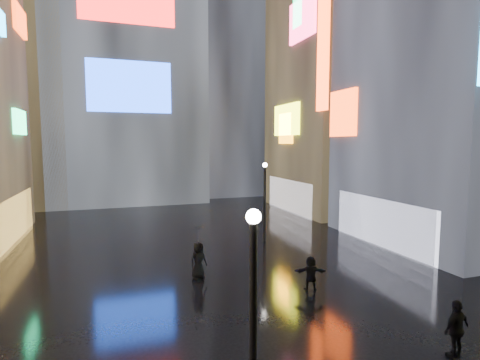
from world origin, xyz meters
name	(u,v)px	position (x,y,z in m)	size (l,w,h in m)	color
ground	(198,249)	(0.00, 20.00, 0.00)	(140.00, 140.00, 0.00)	black
building_right_mid	(453,8)	(15.98, 17.01, 14.99)	(10.28, 13.70, 30.00)	black
building_right_far	(337,65)	(15.98, 30.00, 13.98)	(10.28, 12.00, 28.00)	black
tower_main	(125,15)	(-3.00, 43.97, 21.01)	(16.00, 14.20, 42.00)	black
tower_flank_right	(222,62)	(9.00, 46.00, 17.00)	(12.00, 12.00, 34.00)	black
tower_flank_left	(14,78)	(-14.00, 42.00, 13.00)	(10.00, 10.00, 26.00)	black
lamp_near	(253,321)	(-2.23, 4.62, 2.94)	(0.30, 0.30, 5.20)	black
lamp_far	(265,197)	(4.57, 20.42, 2.94)	(0.30, 0.30, 5.20)	black
pedestrian_3	(456,329)	(4.88, 6.09, 0.89)	(1.04, 0.43, 1.78)	black
pedestrian_4	(198,260)	(-1.04, 15.16, 0.88)	(0.86, 0.56, 1.75)	black
pedestrian_5	(311,273)	(3.31, 12.08, 0.76)	(1.42, 0.45, 1.53)	black
umbrella_2	(198,234)	(-1.04, 15.16, 2.15)	(0.87, 0.89, 0.80)	black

